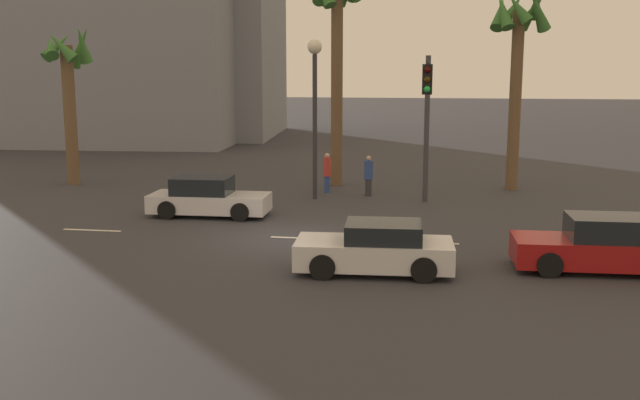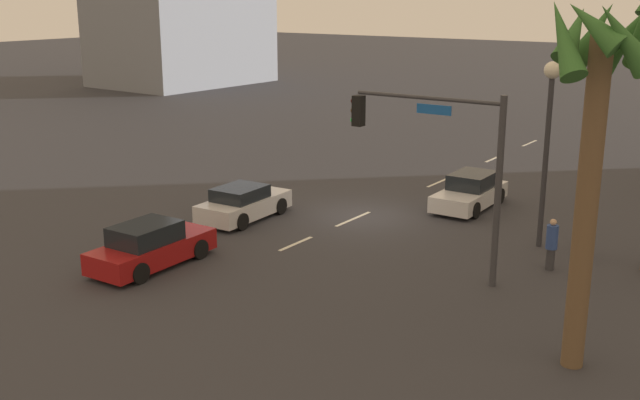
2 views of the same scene
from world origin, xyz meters
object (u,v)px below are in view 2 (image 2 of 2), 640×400
car_1 (151,246)px  car_0 (470,192)px  car_2 (243,203)px  streetlamp (549,119)px  pedestrian_0 (552,243)px  pedestrian_1 (586,232)px  traffic_signal (442,151)px  palm_tree_0 (596,100)px

car_1 → car_0: bearing=156.5°
car_1 → car_2: 5.72m
car_1 → streetlamp: streetlamp is taller
streetlamp → pedestrian_0: (2.02, 1.07, -3.48)m
car_1 → pedestrian_1: (-8.72, 10.83, 0.22)m
car_0 → pedestrian_0: (5.15, 5.05, 0.23)m
car_2 → traffic_signal: 9.31m
palm_tree_0 → streetlamp: bearing=-155.5°
car_1 → pedestrian_1: 13.90m
palm_tree_0 → pedestrian_1: bearing=-165.2°
car_2 → pedestrian_0: 11.44m
car_0 → streetlamp: streetlamp is taller
car_2 → streetlamp: bearing=108.0°
car_0 → palm_tree_0: bearing=34.5°
car_0 → palm_tree_0: size_ratio=0.50×
traffic_signal → car_0: bearing=-162.5°
car_1 → pedestrian_0: bearing=123.9°
pedestrian_0 → traffic_signal: bearing=-49.1°
pedestrian_1 → pedestrian_0: bearing=-16.2°
car_2 → car_0: bearing=135.7°
car_0 → car_2: car_0 is taller
pedestrian_1 → palm_tree_0: (7.68, 2.03, 5.25)m
traffic_signal → pedestrian_0: size_ratio=3.41×
streetlamp → pedestrian_1: (0.24, 1.59, -3.47)m
car_0 → traffic_signal: (7.48, 2.36, 3.20)m
car_1 → car_2: size_ratio=1.05×
streetlamp → pedestrian_1: bearing=81.4°
car_0 → car_1: car_1 is taller
car_2 → traffic_signal: traffic_signal is taller
car_2 → palm_tree_0: 15.65m
car_0 → streetlamp: size_ratio=0.67×
pedestrian_1 → palm_tree_0: size_ratio=0.20×
pedestrian_0 → palm_tree_0: (5.90, 2.54, 5.27)m
traffic_signal → streetlamp: streetlamp is taller
car_0 → car_1: 13.18m
car_1 → palm_tree_0: bearing=94.6°
car_1 → pedestrian_0: (-6.94, 10.31, 0.20)m
car_0 → pedestrian_1: bearing=58.8°
streetlamp → pedestrian_0: streetlamp is taller
car_1 → streetlamp: size_ratio=0.69×
pedestrian_1 → car_2: bearing=-75.4°
car_2 → traffic_signal: size_ratio=0.73×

